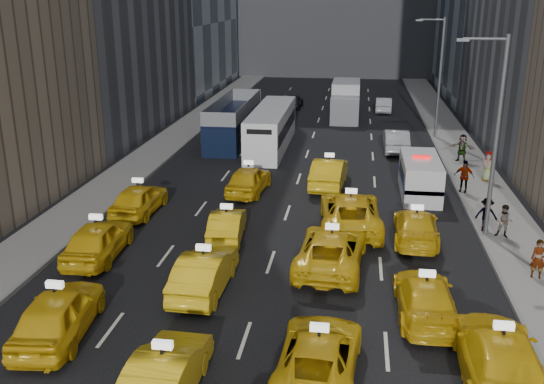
% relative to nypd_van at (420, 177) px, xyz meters
% --- Properties ---
extents(ground, '(160.00, 160.00, 0.00)m').
position_rel_nypd_van_xyz_m(ground, '(-6.87, -17.95, -1.00)').
color(ground, black).
rests_on(ground, ground).
extents(sidewalk_west, '(3.00, 90.00, 0.15)m').
position_rel_nypd_van_xyz_m(sidewalk_west, '(-17.37, 7.05, -0.93)').
color(sidewalk_west, gray).
rests_on(sidewalk_west, ground).
extents(sidewalk_east, '(3.00, 90.00, 0.15)m').
position_rel_nypd_van_xyz_m(sidewalk_east, '(3.63, 7.05, -0.93)').
color(sidewalk_east, gray).
rests_on(sidewalk_east, ground).
extents(curb_west, '(0.15, 90.00, 0.18)m').
position_rel_nypd_van_xyz_m(curb_west, '(-15.92, 7.05, -0.91)').
color(curb_west, slate).
rests_on(curb_west, ground).
extents(curb_east, '(0.15, 90.00, 0.18)m').
position_rel_nypd_van_xyz_m(curb_east, '(2.18, 7.05, -0.91)').
color(curb_east, slate).
rests_on(curb_east, ground).
extents(streetlight_near, '(2.15, 0.22, 9.00)m').
position_rel_nypd_van_xyz_m(streetlight_near, '(2.31, -5.95, 3.92)').
color(streetlight_near, '#595B60').
rests_on(streetlight_near, ground).
extents(streetlight_far, '(2.15, 0.22, 9.00)m').
position_rel_nypd_van_xyz_m(streetlight_far, '(2.31, 14.05, 3.92)').
color(streetlight_far, '#595B60').
rests_on(streetlight_far, ground).
extents(taxi_4, '(2.41, 4.94, 1.62)m').
position_rel_nypd_van_xyz_m(taxi_4, '(-12.82, -16.53, -0.19)').
color(taxi_4, yellow).
rests_on(taxi_4, ground).
extents(taxi_5, '(1.69, 4.55, 1.49)m').
position_rel_nypd_van_xyz_m(taxi_5, '(-8.46, -19.18, -0.26)').
color(taxi_5, yellow).
rests_on(taxi_5, ground).
extents(taxi_6, '(2.56, 5.04, 1.37)m').
position_rel_nypd_van_xyz_m(taxi_6, '(-4.39, -17.53, -0.32)').
color(taxi_6, yellow).
rests_on(taxi_6, ground).
extents(taxi_7, '(2.35, 5.52, 1.59)m').
position_rel_nypd_van_xyz_m(taxi_7, '(0.69, -17.09, -0.21)').
color(taxi_7, yellow).
rests_on(taxi_7, ground).
extents(taxi_8, '(2.08, 4.74, 1.59)m').
position_rel_nypd_van_xyz_m(taxi_8, '(-14.09, -10.47, -0.21)').
color(taxi_8, yellow).
rests_on(taxi_8, ground).
extents(taxi_9, '(1.74, 4.66, 1.52)m').
position_rel_nypd_van_xyz_m(taxi_9, '(-8.95, -12.79, -0.24)').
color(taxi_9, yellow).
rests_on(taxi_9, ground).
extents(taxi_10, '(2.98, 5.72, 1.54)m').
position_rel_nypd_van_xyz_m(taxi_10, '(-4.37, -10.09, -0.23)').
color(taxi_10, yellow).
rests_on(taxi_10, ground).
extents(taxi_11, '(2.03, 4.79, 1.38)m').
position_rel_nypd_van_xyz_m(taxi_11, '(-1.01, -13.57, -0.31)').
color(taxi_11, yellow).
rests_on(taxi_11, ground).
extents(taxi_12, '(1.96, 4.56, 1.54)m').
position_rel_nypd_van_xyz_m(taxi_12, '(-14.25, -5.09, -0.23)').
color(taxi_12, yellow).
rests_on(taxi_12, ground).
extents(taxi_13, '(1.76, 4.14, 1.33)m').
position_rel_nypd_van_xyz_m(taxi_13, '(-9.18, -7.72, -0.34)').
color(taxi_13, yellow).
rests_on(taxi_13, ground).
extents(taxi_14, '(3.10, 6.14, 1.66)m').
position_rel_nypd_van_xyz_m(taxi_14, '(-3.69, -5.74, -0.17)').
color(taxi_14, yellow).
rests_on(taxi_14, ground).
extents(taxi_15, '(2.12, 4.80, 1.37)m').
position_rel_nypd_van_xyz_m(taxi_15, '(-0.76, -6.78, -0.32)').
color(taxi_15, yellow).
rests_on(taxi_15, ground).
extents(taxi_16, '(2.20, 4.63, 1.53)m').
position_rel_nypd_van_xyz_m(taxi_16, '(-9.38, -1.02, -0.24)').
color(taxi_16, yellow).
rests_on(taxi_16, ground).
extents(taxi_17, '(2.09, 5.10, 1.65)m').
position_rel_nypd_van_xyz_m(taxi_17, '(-5.01, 0.78, -0.18)').
color(taxi_17, yellow).
rests_on(taxi_17, ground).
extents(nypd_van, '(2.43, 5.31, 2.22)m').
position_rel_nypd_van_xyz_m(nypd_van, '(0.00, 0.00, 0.00)').
color(nypd_van, silver).
rests_on(nypd_van, ground).
extents(double_decker, '(3.32, 10.78, 3.09)m').
position_rel_nypd_van_xyz_m(double_decker, '(-12.66, 11.28, 0.53)').
color(double_decker, black).
rests_on(double_decker, ground).
extents(city_bus, '(3.51, 11.22, 2.85)m').
position_rel_nypd_van_xyz_m(city_bus, '(-9.60, 9.58, 0.41)').
color(city_bus, white).
rests_on(city_bus, ground).
extents(box_truck, '(2.53, 7.04, 3.20)m').
position_rel_nypd_van_xyz_m(box_truck, '(-4.59, 21.09, 0.57)').
color(box_truck, silver).
rests_on(box_truck, ground).
extents(misc_car_0, '(1.65, 4.71, 1.55)m').
position_rel_nypd_van_xyz_m(misc_car_0, '(-0.75, 9.74, -0.23)').
color(misc_car_0, '#AEB0B6').
rests_on(misc_car_0, ground).
extents(misc_car_1, '(2.81, 5.50, 1.49)m').
position_rel_nypd_van_xyz_m(misc_car_1, '(-13.28, 21.49, -0.26)').
color(misc_car_1, black).
rests_on(misc_car_1, ground).
extents(misc_car_2, '(2.47, 5.24, 1.48)m').
position_rel_nypd_van_xyz_m(misc_car_2, '(-4.68, 27.34, -0.26)').
color(misc_car_2, gray).
rests_on(misc_car_2, ground).
extents(misc_car_3, '(1.71, 3.94, 1.32)m').
position_rel_nypd_van_xyz_m(misc_car_3, '(-9.66, 25.56, -0.34)').
color(misc_car_3, black).
rests_on(misc_car_3, ground).
extents(misc_car_4, '(1.62, 4.18, 1.36)m').
position_rel_nypd_van_xyz_m(misc_car_4, '(-1.08, 24.81, -0.32)').
color(misc_car_4, '#A6A9AD').
rests_on(misc_car_4, ground).
extents(pedestrian_0, '(0.61, 0.45, 1.55)m').
position_rel_nypd_van_xyz_m(pedestrian_0, '(3.52, -10.26, -0.07)').
color(pedestrian_0, gray).
rests_on(pedestrian_0, sidewalk_east).
extents(pedestrian_1, '(0.83, 0.61, 1.52)m').
position_rel_nypd_van_xyz_m(pedestrian_1, '(3.16, -6.18, -0.09)').
color(pedestrian_1, gray).
rests_on(pedestrian_1, sidewalk_east).
extents(pedestrian_2, '(1.05, 0.49, 1.59)m').
position_rel_nypd_van_xyz_m(pedestrian_2, '(2.49, -5.50, -0.06)').
color(pedestrian_2, gray).
rests_on(pedestrian_2, sidewalk_east).
extents(pedestrian_3, '(1.15, 0.79, 1.80)m').
position_rel_nypd_van_xyz_m(pedestrian_3, '(2.39, 0.31, 0.05)').
color(pedestrian_3, gray).
rests_on(pedestrian_3, sidewalk_east).
extents(pedestrian_4, '(0.98, 0.78, 1.77)m').
position_rel_nypd_van_xyz_m(pedestrian_4, '(4.11, 2.69, 0.03)').
color(pedestrian_4, gray).
rests_on(pedestrian_4, sidewalk_east).
extents(pedestrian_5, '(1.71, 1.07, 1.78)m').
position_rel_nypd_van_xyz_m(pedestrian_5, '(3.31, 7.00, 0.04)').
color(pedestrian_5, gray).
rests_on(pedestrian_5, sidewalk_east).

